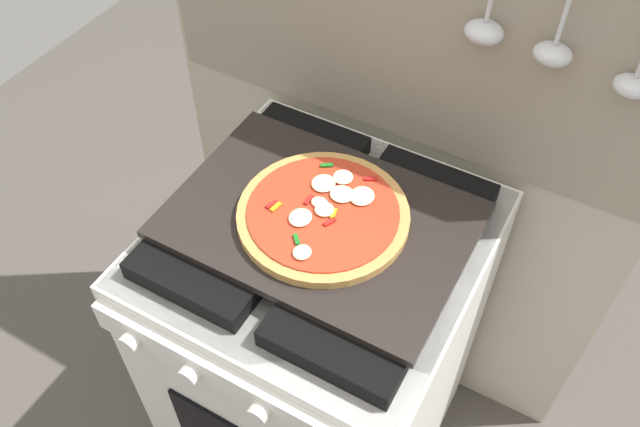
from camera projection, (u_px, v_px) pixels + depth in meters
ground_plane at (320, 426)px, 1.89m from camera, size 4.00×4.00×0.00m
kitchen_backsplash at (393, 157)px, 1.49m from camera, size 1.10×0.09×1.55m
stove at (320, 347)px, 1.55m from camera, size 0.60×0.64×0.90m
baking_tray at (320, 220)px, 1.21m from camera, size 0.54×0.38×0.02m
pizza_left at (325, 212)px, 1.20m from camera, size 0.31×0.31×0.03m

